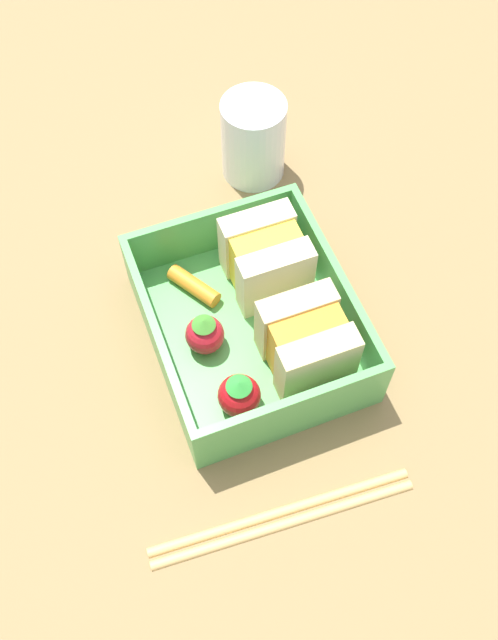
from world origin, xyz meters
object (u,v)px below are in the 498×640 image
object	(u,v)px
strawberry_far_left	(239,395)
sandwich_center_left	(306,342)
drinking_glass	(253,139)
carrot_stick_far_left	(194,286)
strawberry_left	(203,331)
sandwich_left	(266,259)
chopstick_pair	(283,517)

from	to	relation	value
strawberry_far_left	sandwich_center_left	bearing A→B (deg)	106.09
drinking_glass	carrot_stick_far_left	bearing A→B (deg)	-39.89
strawberry_left	carrot_stick_far_left	bearing A→B (deg)	170.76
sandwich_left	chopstick_pair	distance (cm)	19.60
sandwich_left	strawberry_left	xyz separation A→B (cm)	(3.69, -6.53, -1.24)
sandwich_left	drinking_glass	world-z (taller)	drinking_glass
sandwich_left	sandwich_center_left	size ratio (longest dim) A/B	1.00
sandwich_center_left	strawberry_left	distance (cm)	7.90
strawberry_left	chopstick_pair	xyz separation A→B (cm)	(14.61, 0.59, -2.47)
sandwich_center_left	chopstick_pair	size ratio (longest dim) A/B	0.31
sandwich_left	strawberry_left	world-z (taller)	sandwich_left
strawberry_far_left	chopstick_pair	size ratio (longest dim) A/B	0.20
carrot_stick_far_left	sandwich_center_left	bearing A→B (deg)	32.65
chopstick_pair	drinking_glass	bearing A→B (deg)	162.48
sandwich_center_left	chopstick_pair	xyz separation A→B (cm)	(10.33, -5.93, -3.71)
sandwich_left	strawberry_far_left	size ratio (longest dim) A/B	1.57
strawberry_far_left	chopstick_pair	bearing A→B (deg)	-0.40
drinking_glass	sandwich_center_left	bearing A→B (deg)	-10.46
sandwich_left	drinking_glass	distance (cm)	12.97
strawberry_far_left	carrot_stick_far_left	bearing A→B (deg)	179.40
sandwich_center_left	strawberry_far_left	xyz separation A→B (cm)	(1.69, -5.87, -1.16)
carrot_stick_far_left	chopstick_pair	bearing A→B (deg)	-0.51
strawberry_far_left	strawberry_left	bearing A→B (deg)	-173.76
sandwich_center_left	strawberry_left	size ratio (longest dim) A/B	1.64
strawberry_left	strawberry_far_left	world-z (taller)	strawberry_far_left
strawberry_far_left	chopstick_pair	world-z (taller)	strawberry_far_left
carrot_stick_far_left	drinking_glass	distance (cm)	14.98
carrot_stick_far_left	strawberry_left	distance (cm)	4.86
sandwich_center_left	strawberry_left	world-z (taller)	sandwich_center_left
carrot_stick_far_left	drinking_glass	bearing A→B (deg)	140.11
chopstick_pair	drinking_glass	size ratio (longest dim) A/B	2.47
chopstick_pair	drinking_glass	world-z (taller)	drinking_glass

